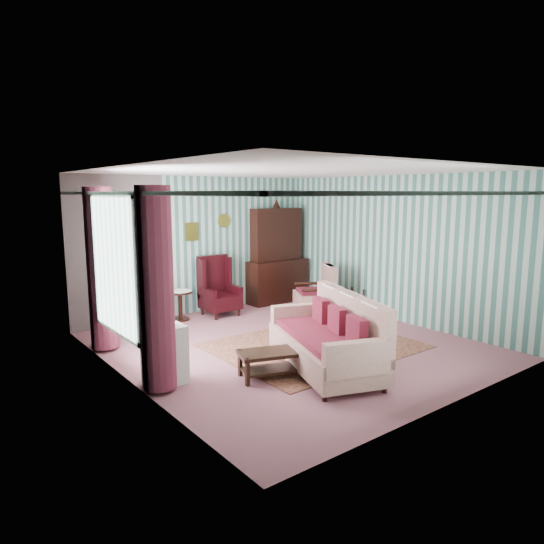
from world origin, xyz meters
TOP-DOWN VIEW (x-y plane):
  - floor at (0.00, 0.00)m, footprint 6.00×6.00m
  - room_shell at (-0.62, 0.18)m, footprint 5.53×6.02m
  - bookcase at (-1.35, 2.84)m, footprint 0.80×0.28m
  - dresser_hutch at (1.90, 2.72)m, footprint 1.50×0.56m
  - wingback_left at (-1.60, 2.45)m, footprint 0.76×0.80m
  - wingback_right at (0.15, 2.45)m, footprint 0.76×0.80m
  - seated_woman at (-1.60, 2.45)m, footprint 0.44×0.40m
  - round_side_table at (-0.70, 2.60)m, footprint 0.50×0.50m
  - nest_table at (2.47, 0.90)m, footprint 0.45×0.38m
  - plant_stand at (-2.40, -0.30)m, footprint 0.55×0.35m
  - rug at (0.30, -0.30)m, footprint 3.20×2.60m
  - sofa at (-0.34, -1.22)m, footprint 1.80×2.48m
  - floral_armchair at (1.79, 1.32)m, footprint 1.05×1.11m
  - coffee_table at (-1.13, -0.97)m, footprint 0.99×0.74m
  - potted_plant_a at (-2.51, -0.43)m, footprint 0.48×0.44m
  - potted_plant_b at (-2.34, -0.16)m, footprint 0.30×0.26m
  - potted_plant_c at (-2.43, -0.22)m, footprint 0.25×0.25m

SIDE VIEW (x-z plane):
  - floor at x=0.00m, z-range 0.00..0.00m
  - rug at x=0.30m, z-range 0.00..0.01m
  - coffee_table at x=-1.13m, z-range 0.00..0.38m
  - nest_table at x=2.47m, z-range 0.00..0.54m
  - round_side_table at x=-0.70m, z-range 0.00..0.60m
  - plant_stand at x=-2.40m, z-range 0.00..0.80m
  - sofa at x=-0.34m, z-range 0.00..0.98m
  - floral_armchair at x=1.79m, z-range 0.00..1.06m
  - seated_woman at x=-1.60m, z-range 0.00..1.18m
  - wingback_left at x=-1.60m, z-range 0.00..1.25m
  - wingback_right at x=0.15m, z-range 0.00..1.25m
  - potted_plant_c at x=-2.43m, z-range 0.80..1.23m
  - potted_plant_a at x=-2.51m, z-range 0.80..1.26m
  - potted_plant_b at x=-2.34m, z-range 0.80..1.29m
  - bookcase at x=-1.35m, z-range 0.00..2.24m
  - dresser_hutch at x=1.90m, z-range 0.00..2.36m
  - room_shell at x=-0.62m, z-range 0.55..3.46m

